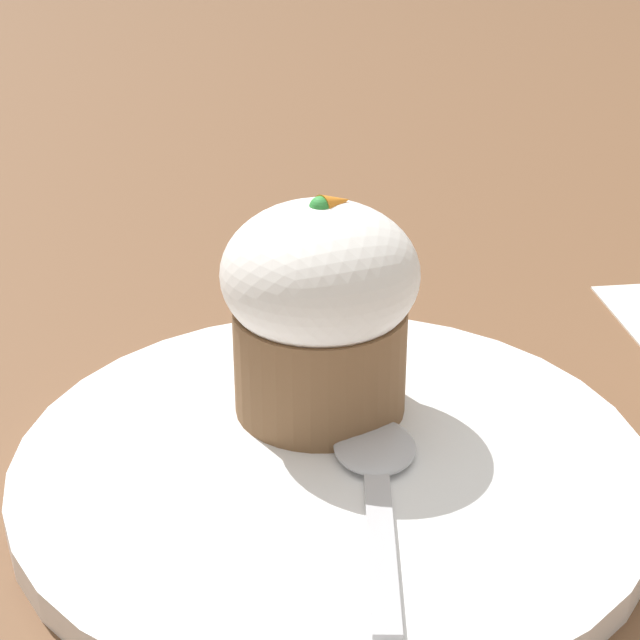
# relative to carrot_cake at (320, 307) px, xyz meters

# --- Properties ---
(ground_plane) EXTENTS (4.00, 4.00, 0.00)m
(ground_plane) POSITION_rel_carrot_cake_xyz_m (-0.02, -0.03, -0.06)
(ground_plane) COLOR brown
(dessert_plate) EXTENTS (0.26, 0.26, 0.01)m
(dessert_plate) POSITION_rel_carrot_cake_xyz_m (-0.02, -0.03, -0.06)
(dessert_plate) COLOR white
(dessert_plate) RESTS_ON ground_plane
(carrot_cake) EXTENTS (0.08, 0.08, 0.10)m
(carrot_cake) POSITION_rel_carrot_cake_xyz_m (0.00, 0.00, 0.00)
(carrot_cake) COLOR brown
(carrot_cake) RESTS_ON dessert_plate
(spoon) EXTENTS (0.10, 0.12, 0.01)m
(spoon) POSITION_rel_carrot_cake_xyz_m (-0.02, -0.06, -0.05)
(spoon) COLOR #B7B7BC
(spoon) RESTS_ON dessert_plate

